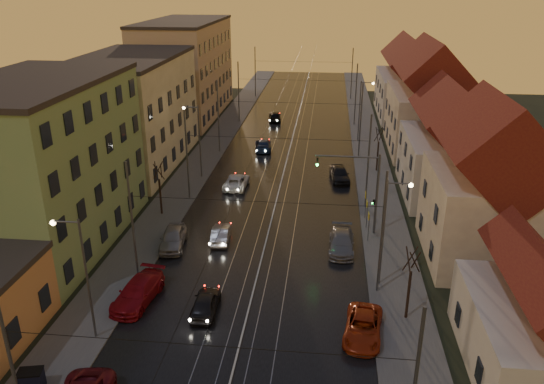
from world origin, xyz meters
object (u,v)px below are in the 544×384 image
(traffic_light_mast, at_px, (365,184))
(dumpster, at_px, (31,381))
(driving_car_0, at_px, (205,303))
(driving_car_1, at_px, (221,234))
(street_lamp_2, at_px, (197,134))
(street_lamp_1, at_px, (389,223))
(driving_car_2, at_px, (236,182))
(parked_right_1, at_px, (342,242))
(driving_car_3, at_px, (263,145))
(street_lamp_0, at_px, (81,268))
(street_lamp_3, at_px, (362,105))
(parked_right_0, at_px, (363,327))
(driving_car_4, at_px, (275,116))
(parked_right_2, at_px, (340,174))
(parked_left_2, at_px, (138,292))
(parked_left_3, at_px, (173,238))

(traffic_light_mast, xyz_separation_m, dumpster, (-18.26, -20.64, -3.90))
(driving_car_0, bearing_deg, driving_car_1, -86.10)
(street_lamp_2, relative_size, driving_car_1, 2.04)
(street_lamp_1, xyz_separation_m, driving_car_2, (-13.60, 17.49, -4.23))
(traffic_light_mast, height_order, parked_right_1, traffic_light_mast)
(driving_car_3, distance_m, dumpster, 43.71)
(street_lamp_0, distance_m, driving_car_0, 8.35)
(street_lamp_3, bearing_deg, street_lamp_2, -138.69)
(driving_car_1, xyz_separation_m, parked_right_0, (11.09, -11.52, 0.02))
(street_lamp_1, bearing_deg, driving_car_1, 156.98)
(driving_car_4, bearing_deg, driving_car_1, 82.41)
(traffic_light_mast, bearing_deg, street_lamp_2, 144.93)
(street_lamp_3, distance_m, parked_right_2, 16.15)
(street_lamp_0, relative_size, street_lamp_1, 1.00)
(street_lamp_3, relative_size, parked_right_1, 1.64)
(parked_left_2, distance_m, parked_right_2, 28.15)
(driving_car_2, distance_m, parked_left_3, 13.77)
(traffic_light_mast, xyz_separation_m, parked_right_0, (-0.64, -14.06, -3.94))
(traffic_light_mast, relative_size, driving_car_2, 1.52)
(street_lamp_0, xyz_separation_m, dumpster, (-1.16, -4.64, -4.19))
(parked_left_2, relative_size, parked_right_0, 1.09)
(parked_right_2, bearing_deg, driving_car_4, 103.89)
(driving_car_2, relative_size, parked_right_2, 1.03)
(street_lamp_0, bearing_deg, driving_car_3, 81.42)
(street_lamp_0, height_order, parked_left_3, street_lamp_0)
(driving_car_3, distance_m, parked_right_2, 13.68)
(driving_car_3, bearing_deg, dumpster, 72.89)
(street_lamp_1, bearing_deg, street_lamp_3, 90.00)
(driving_car_1, bearing_deg, street_lamp_1, 151.90)
(street_lamp_1, bearing_deg, parked_right_2, 98.01)
(traffic_light_mast, bearing_deg, street_lamp_0, -136.90)
(parked_right_2, bearing_deg, driving_car_1, -130.50)
(driving_car_1, height_order, parked_right_0, parked_right_0)
(driving_car_1, relative_size, driving_car_2, 0.83)
(driving_car_2, xyz_separation_m, parked_left_2, (-3.05, -21.42, 0.10))
(parked_right_0, relative_size, dumpster, 3.97)
(driving_car_1, xyz_separation_m, driving_car_2, (-0.76, 12.04, 0.01))
(street_lamp_1, xyz_separation_m, traffic_light_mast, (-1.11, 8.00, -0.29))
(parked_right_0, bearing_deg, driving_car_3, 113.21)
(parked_right_0, bearing_deg, street_lamp_1, 80.84)
(street_lamp_2, distance_m, street_lamp_3, 24.24)
(parked_left_2, xyz_separation_m, parked_right_1, (13.74, 8.83, -0.05))
(driving_car_0, relative_size, driving_car_1, 1.01)
(driving_car_1, bearing_deg, dumpster, 65.07)
(driving_car_0, height_order, parked_right_2, parked_right_2)
(driving_car_0, bearing_deg, parked_right_0, 170.01)
(street_lamp_3, xyz_separation_m, parked_left_3, (-16.50, -31.96, -4.10))
(parked_right_1, bearing_deg, dumpster, -131.96)
(street_lamp_2, distance_m, driving_car_3, 12.71)
(parked_right_1, distance_m, parked_right_2, 15.74)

